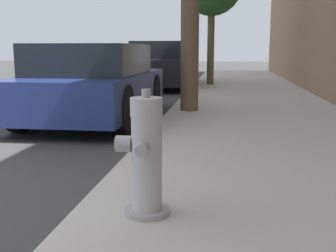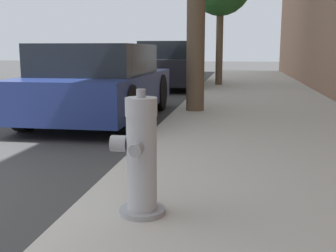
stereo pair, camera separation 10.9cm
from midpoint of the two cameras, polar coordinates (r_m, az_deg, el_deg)
name	(u,v)px [view 1 (the left image)]	position (r m, az deg, el deg)	size (l,w,h in m)	color
sidewalk_slab	(317,244)	(2.73, 18.38, -14.96)	(3.16, 40.00, 0.11)	#B7B2A8
fire_hydrant	(146,158)	(2.77, -4.13, -4.36)	(0.36, 0.37, 0.84)	#97979C
parked_car_near	(94,83)	(7.29, -10.36, 5.75)	(1.76, 3.96, 1.28)	navy
parked_car_mid	(162,65)	(13.34, -1.02, 8.21)	(1.71, 4.33, 1.43)	black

